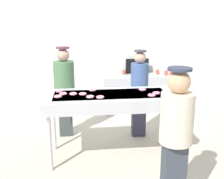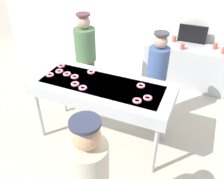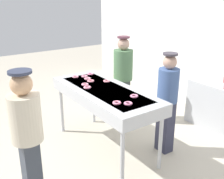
{
  "view_description": "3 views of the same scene",
  "coord_description": "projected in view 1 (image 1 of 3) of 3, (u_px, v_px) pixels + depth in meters",
  "views": [
    {
      "loc": [
        -0.46,
        -3.96,
        2.13
      ],
      "look_at": [
        0.03,
        0.08,
        1.07
      ],
      "focal_mm": 43.96,
      "sensor_mm": 36.0,
      "label": 1
    },
    {
      "loc": [
        1.24,
        -2.52,
        2.85
      ],
      "look_at": [
        0.16,
        -0.0,
        0.97
      ],
      "focal_mm": 39.0,
      "sensor_mm": 36.0,
      "label": 2
    },
    {
      "loc": [
        3.22,
        -2.1,
        2.39
      ],
      "look_at": [
        0.22,
        -0.02,
        1.08
      ],
      "focal_mm": 43.05,
      "sensor_mm": 36.0,
      "label": 3
    }
  ],
  "objects": [
    {
      "name": "strawberry_donut_3",
      "position": [
        83.0,
        94.0,
        4.07
      ],
      "size": [
        0.16,
        0.16,
        0.03
      ],
      "primitive_type": "torus",
      "rotation": [
        0.0,
        0.0,
        2.39
      ],
      "color": "pink",
      "rests_on": "fryer_conveyor"
    },
    {
      "name": "strawberry_donut_5",
      "position": [
        58.0,
        96.0,
        3.95
      ],
      "size": [
        0.12,
        0.12,
        0.03
      ],
      "primitive_type": "torus",
      "rotation": [
        0.0,
        0.0,
        0.04
      ],
      "color": "pink",
      "rests_on": "fryer_conveyor"
    },
    {
      "name": "ground_plane",
      "position": [
        111.0,
        155.0,
        4.39
      ],
      "size": [
        16.0,
        16.0,
        0.0
      ],
      "primitive_type": "plane",
      "color": "beige"
    },
    {
      "name": "worker_assistant",
      "position": [
        139.0,
        89.0,
        4.94
      ],
      "size": [
        0.31,
        0.31,
        1.59
      ],
      "rotation": [
        0.0,
        0.0,
        2.86
      ],
      "color": "#2E3045",
      "rests_on": "ground"
    },
    {
      "name": "back_wall",
      "position": [
        98.0,
        42.0,
        6.46
      ],
      "size": [
        8.0,
        0.12,
        3.18
      ],
      "primitive_type": "cube",
      "color": "white",
      "rests_on": "ground"
    },
    {
      "name": "paper_cup_0",
      "position": [
        124.0,
        72.0,
        6.4
      ],
      "size": [
        0.08,
        0.08,
        0.11
      ],
      "primitive_type": "cylinder",
      "color": "#CC4C3F",
      "rests_on": "prep_counter"
    },
    {
      "name": "paper_cup_4",
      "position": [
        158.0,
        72.0,
        6.45
      ],
      "size": [
        0.08,
        0.08,
        0.11
      ],
      "primitive_type": "cylinder",
      "color": "#CC4C3F",
      "rests_on": "prep_counter"
    },
    {
      "name": "strawberry_donut_0",
      "position": [
        142.0,
        89.0,
        4.33
      ],
      "size": [
        0.13,
        0.13,
        0.03
      ],
      "primitive_type": "torus",
      "rotation": [
        0.0,
        0.0,
        2.96
      ],
      "color": "pink",
      "rests_on": "fryer_conveyor"
    },
    {
      "name": "strawberry_donut_2",
      "position": [
        73.0,
        94.0,
        4.08
      ],
      "size": [
        0.15,
        0.15,
        0.03
      ],
      "primitive_type": "torus",
      "rotation": [
        0.0,
        0.0,
        2.79
      ],
      "color": "pink",
      "rests_on": "fryer_conveyor"
    },
    {
      "name": "strawberry_donut_4",
      "position": [
        63.0,
        94.0,
        4.09
      ],
      "size": [
        0.16,
        0.16,
        0.03
      ],
      "primitive_type": "torus",
      "rotation": [
        0.0,
        0.0,
        0.78
      ],
      "color": "pink",
      "rests_on": "fryer_conveyor"
    },
    {
      "name": "strawberry_donut_7",
      "position": [
        156.0,
        93.0,
        4.13
      ],
      "size": [
        0.13,
        0.13,
        0.03
      ],
      "primitive_type": "torus",
      "rotation": [
        0.0,
        0.0,
        1.4
      ],
      "color": "pink",
      "rests_on": "fryer_conveyor"
    },
    {
      "name": "fryer_conveyor",
      "position": [
        111.0,
        100.0,
        4.16
      ],
      "size": [
        2.01,
        0.83,
        1.02
      ],
      "color": "#B7BABF",
      "rests_on": "ground"
    },
    {
      "name": "paper_cup_3",
      "position": [
        171.0,
        73.0,
        6.29
      ],
      "size": [
        0.08,
        0.08,
        0.11
      ],
      "primitive_type": "cylinder",
      "color": "#CC4C3F",
      "rests_on": "prep_counter"
    },
    {
      "name": "worker_baker",
      "position": [
        64.0,
        86.0,
        4.94
      ],
      "size": [
        0.37,
        0.37,
        1.65
      ],
      "rotation": [
        0.0,
        0.0,
        2.93
      ],
      "color": "#373F3E",
      "rests_on": "ground"
    },
    {
      "name": "strawberry_donut_10",
      "position": [
        152.0,
        95.0,
        4.01
      ],
      "size": [
        0.16,
        0.16,
        0.03
      ],
      "primitive_type": "torus",
      "rotation": [
        0.0,
        0.0,
        2.64
      ],
      "color": "pink",
      "rests_on": "fryer_conveyor"
    },
    {
      "name": "strawberry_donut_6",
      "position": [
        100.0,
        97.0,
        3.91
      ],
      "size": [
        0.12,
        0.12,
        0.03
      ],
      "primitive_type": "torus",
      "rotation": [
        0.0,
        0.0,
        1.64
      ],
      "color": "pink",
      "rests_on": "fryer_conveyor"
    },
    {
      "name": "strawberry_donut_1",
      "position": [
        59.0,
        91.0,
        4.23
      ],
      "size": [
        0.13,
        0.13,
        0.03
      ],
      "primitive_type": "torus",
      "rotation": [
        0.0,
        0.0,
        1.73
      ],
      "color": "pink",
      "rests_on": "fryer_conveyor"
    },
    {
      "name": "strawberry_donut_9",
      "position": [
        90.0,
        97.0,
        3.93
      ],
      "size": [
        0.16,
        0.16,
        0.03
      ],
      "primitive_type": "torus",
      "rotation": [
        0.0,
        0.0,
        2.13
      ],
      "color": "pink",
      "rests_on": "fryer_conveyor"
    },
    {
      "name": "strawberry_donut_8",
      "position": [
        92.0,
        90.0,
        4.3
      ],
      "size": [
        0.15,
        0.15,
        0.03
      ],
      "primitive_type": "torus",
      "rotation": [
        0.0,
        0.0,
        2.71
      ],
      "color": "pink",
      "rests_on": "fryer_conveyor"
    },
    {
      "name": "customer_waiting",
      "position": [
        176.0,
        133.0,
        2.89
      ],
      "size": [
        0.35,
        0.35,
        1.66
      ],
      "rotation": [
        0.0,
        0.0,
        0.13
      ],
      "color": "#373D48",
      "rests_on": "ground"
    },
    {
      "name": "menu_display",
      "position": [
        137.0,
        66.0,
        6.49
      ],
      "size": [
        0.55,
        0.04,
        0.35
      ],
      "primitive_type": "cube",
      "color": "black",
      "rests_on": "prep_counter"
    },
    {
      "name": "paper_cup_1",
      "position": [
        166.0,
        73.0,
        6.32
      ],
      "size": [
        0.08,
        0.08,
        0.11
      ],
      "primitive_type": "cylinder",
      "color": "#CC4C3F",
      "rests_on": "prep_counter"
    },
    {
      "name": "prep_counter",
      "position": [
        139.0,
        93.0,
        6.43
      ],
      "size": [
        1.69,
        0.55,
        0.85
      ],
      "primitive_type": "cube",
      "color": "#B7BABF",
      "rests_on": "ground"
    },
    {
      "name": "paper_cup_2",
      "position": [
        136.0,
        75.0,
        6.13
      ],
      "size": [
        0.08,
        0.08,
        0.11
      ],
      "primitive_type": "cylinder",
      "color": "#CC4C3F",
      "rests_on": "prep_counter"
    }
  ]
}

